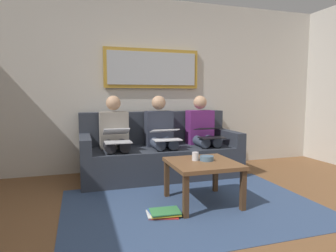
{
  "coord_description": "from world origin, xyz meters",
  "views": [
    {
      "loc": [
        1.1,
        1.84,
        1.14
      ],
      "look_at": [
        0.0,
        -1.7,
        0.75
      ],
      "focal_mm": 30.97,
      "sensor_mm": 36.0,
      "label": 1
    }
  ],
  "objects": [
    {
      "name": "wall_rear",
      "position": [
        0.0,
        -2.6,
        1.3
      ],
      "size": [
        6.0,
        0.12,
        2.6
      ],
      "primitive_type": "cube",
      "color": "beige",
      "rests_on": "ground_plane"
    },
    {
      "name": "area_rug",
      "position": [
        0.0,
        -0.85,
        0.0
      ],
      "size": [
        2.6,
        1.8,
        0.01
      ],
      "primitive_type": "cube",
      "color": "#33476B",
      "rests_on": "ground_plane"
    },
    {
      "name": "couch",
      "position": [
        0.0,
        -2.12,
        0.31
      ],
      "size": [
        2.2,
        0.9,
        0.9
      ],
      "color": "#2D333D",
      "rests_on": "ground_plane"
    },
    {
      "name": "framed_mirror",
      "position": [
        0.0,
        -2.51,
        1.55
      ],
      "size": [
        1.47,
        0.05,
        0.59
      ],
      "color": "#B7892D"
    },
    {
      "name": "coffee_table",
      "position": [
        -0.13,
        -0.9,
        0.39
      ],
      "size": [
        0.69,
        0.69,
        0.45
      ],
      "color": "brown",
      "rests_on": "ground_plane"
    },
    {
      "name": "cup",
      "position": [
        -0.08,
        -0.97,
        0.5
      ],
      "size": [
        0.07,
        0.07,
        0.09
      ],
      "primitive_type": "cylinder",
      "color": "silver",
      "rests_on": "coffee_table"
    },
    {
      "name": "bowl",
      "position": [
        -0.19,
        -0.93,
        0.48
      ],
      "size": [
        0.15,
        0.15,
        0.05
      ],
      "primitive_type": "cylinder",
      "color": "slate",
      "rests_on": "coffee_table"
    },
    {
      "name": "person_left",
      "position": [
        -0.64,
        -2.05,
        0.61
      ],
      "size": [
        0.38,
        0.58,
        1.14
      ],
      "color": "#66236B",
      "rests_on": "couch"
    },
    {
      "name": "laptop_black",
      "position": [
        -0.64,
        -1.8,
        0.63
      ],
      "size": [
        0.34,
        0.34,
        0.14
      ],
      "color": "black"
    },
    {
      "name": "person_middle",
      "position": [
        0.0,
        -2.05,
        0.61
      ],
      "size": [
        0.38,
        0.58,
        1.14
      ],
      "color": "#2D3342",
      "rests_on": "couch"
    },
    {
      "name": "laptop_white",
      "position": [
        0.0,
        -1.8,
        0.63
      ],
      "size": [
        0.36,
        0.33,
        0.14
      ],
      "color": "white"
    },
    {
      "name": "person_right",
      "position": [
        0.64,
        -2.05,
        0.61
      ],
      "size": [
        0.38,
        0.58,
        1.14
      ],
      "color": "gray",
      "rests_on": "couch"
    },
    {
      "name": "laptop_silver",
      "position": [
        0.64,
        -1.82,
        0.63
      ],
      "size": [
        0.33,
        0.39,
        0.17
      ],
      "color": "silver"
    },
    {
      "name": "magazine_stack",
      "position": [
        0.35,
        -0.71,
        0.03
      ],
      "size": [
        0.33,
        0.27,
        0.05
      ],
      "color": "red",
      "rests_on": "ground_plane"
    }
  ]
}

